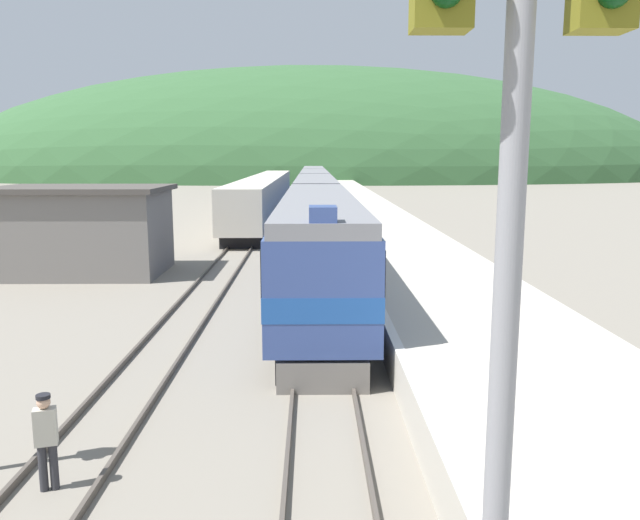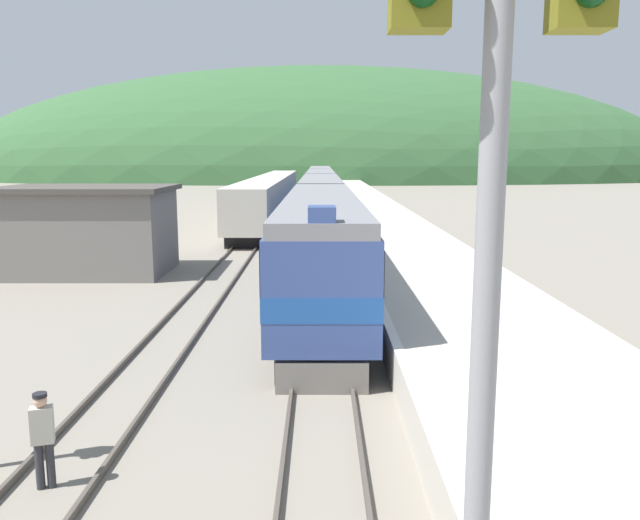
% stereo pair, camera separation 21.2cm
% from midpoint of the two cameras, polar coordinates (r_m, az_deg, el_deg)
% --- Properties ---
extents(track_main, '(1.52, 180.00, 0.16)m').
position_cam_midpoint_polar(track_main, '(68.32, -0.63, 4.93)').
color(track_main, '#4C443D').
rests_on(track_main, ground).
extents(track_siding, '(1.52, 180.00, 0.16)m').
position_cam_midpoint_polar(track_siding, '(68.46, -4.49, 4.91)').
color(track_siding, '#4C443D').
rests_on(track_siding, ground).
extents(platform, '(5.76, 140.00, 1.07)m').
position_cam_midpoint_polar(platform, '(48.59, 4.82, 3.56)').
color(platform, '#BCB5A5').
rests_on(platform, ground).
extents(distant_hills, '(183.67, 82.65, 53.70)m').
position_cam_midpoint_polar(distant_hills, '(157.76, -0.71, 7.50)').
color(distant_hills, '#335B33').
rests_on(distant_hills, ground).
extents(station_shed, '(7.93, 5.48, 4.14)m').
position_cam_midpoint_polar(station_shed, '(31.52, -21.07, 2.58)').
color(station_shed, slate).
rests_on(station_shed, ground).
extents(express_train_lead_car, '(2.86, 19.86, 4.40)m').
position_cam_midpoint_polar(express_train_lead_car, '(23.82, -0.39, 1.47)').
color(express_train_lead_car, black).
rests_on(express_train_lead_car, ground).
extents(carriage_second, '(2.85, 19.03, 4.04)m').
position_cam_midpoint_polar(carriage_second, '(44.28, -0.56, 5.18)').
color(carriage_second, black).
rests_on(carriage_second, ground).
extents(carriage_third, '(2.85, 19.03, 4.04)m').
position_cam_midpoint_polar(carriage_third, '(64.15, -0.63, 6.53)').
color(carriage_third, black).
rests_on(carriage_third, ground).
extents(carriage_fourth, '(2.85, 19.03, 4.04)m').
position_cam_midpoint_polar(carriage_fourth, '(84.04, -0.66, 7.23)').
color(carriage_fourth, black).
rests_on(carriage_fourth, ground).
extents(siding_train, '(2.90, 45.68, 3.63)m').
position_cam_midpoint_polar(siding_train, '(59.29, -5.08, 5.93)').
color(siding_train, black).
rests_on(siding_train, ground).
extents(signal_mast_main, '(2.20, 0.42, 8.40)m').
position_cam_midpoint_polar(signal_mast_main, '(4.63, 16.09, 8.85)').
color(signal_mast_main, gray).
rests_on(signal_mast_main, ground).
extents(track_worker, '(0.41, 0.31, 1.68)m').
position_cam_midpoint_polar(track_worker, '(11.70, -24.25, -14.49)').
color(track_worker, '#2D2D33').
rests_on(track_worker, ground).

